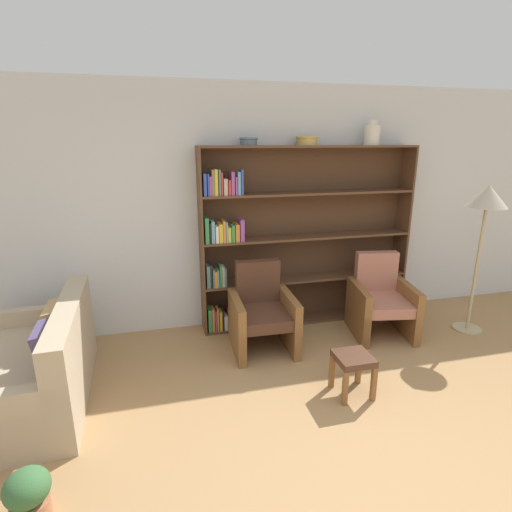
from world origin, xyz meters
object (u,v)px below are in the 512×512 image
Objects in this scene: bowl_cream at (249,141)px; bowl_stoneware at (307,140)px; bookshelf at (291,239)px; potted_plant at (29,496)px; couch at (35,370)px; vase_tall at (372,134)px; floor_lamp at (487,205)px; armchair_cushioned at (381,301)px; footstool at (353,363)px; armchair_leather at (262,313)px.

bowl_stoneware is at bearing 0.00° from bowl_cream.
potted_plant is at bearing -136.01° from bookshelf.
bowl_cream is 0.13× the size of couch.
bowl_cream is 0.57× the size of potted_plant.
couch is 1.28m from potted_plant.
floor_lamp is at bearing -35.10° from vase_tall.
bowl_cream reaches higher than floor_lamp.
armchair_cushioned is 1.52m from floor_lamp.
floor_lamp is at bearing 179.80° from armchair_cushioned.
couch is 3.52m from armchair_cushioned.
bowl_cream reaches higher than armchair_cushioned.
armchair_cushioned is 1.32m from footstool.
armchair_leather is 1.00× the size of armchair_cushioned.
bowl_cream is at bearing -10.10° from armchair_cushioned.
potted_plant is at bearing -138.16° from bowl_stoneware.
bookshelf is at bearing 91.99° from footstool.
bowl_stoneware is (0.66, 0.00, 0.01)m from bowl_cream.
armchair_cushioned reaches higher than potted_plant.
bookshelf is 1.12m from bowl_stoneware.
vase_tall is at bearing 34.19° from potted_plant.
floor_lamp is 4.50× the size of footstool.
vase_tall is 0.30× the size of armchair_cushioned.
vase_tall reaches higher than footstool.
armchair_cushioned reaches higher than couch.
armchair_leather reaches higher than footstool.
vase_tall reaches higher than armchair_leather.
bowl_stoneware is 1.94m from armchair_leather.
footstool is at bearing 59.82° from armchair_cushioned.
bowl_stoneware reaches higher than armchair_cushioned.
vase_tall is at bearing -157.92° from armchair_leather.
bookshelf is 2.79× the size of armchair_cushioned.
couch is 2.13m from armchair_leather.
armchair_cushioned is at bearing -20.41° from bowl_cream.
armchair_leather is (-1.43, -0.53, -1.82)m from vase_tall.
bowl_stoneware reaches higher than potted_plant.
bowl_cream reaches higher than bookshelf.
footstool is (0.56, -1.53, -1.84)m from bowl_cream.
bowl_stoneware reaches higher than couch.
bowl_stoneware is (0.15, -0.03, 1.11)m from bookshelf.
vase_tall is at bearing -1.77° from bookshelf.
footstool is at bearing -93.55° from bowl_stoneware.
potted_plant is (-3.22, -1.68, -0.19)m from armchair_cushioned.
bowl_cream is at bearing -176.75° from bookshelf.
floor_lamp reaches higher than armchair_cushioned.
bookshelf reaches higher than footstool.
bowl_stoneware is 3.44m from couch.
bowl_cream is at bearing -67.63° from couch.
bowl_cream is (-0.51, -0.03, 1.11)m from bookshelf.
bowl_stoneware reaches higher than armchair_leather.
armchair_cushioned is (0.76, -0.53, -1.75)m from bowl_stoneware.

